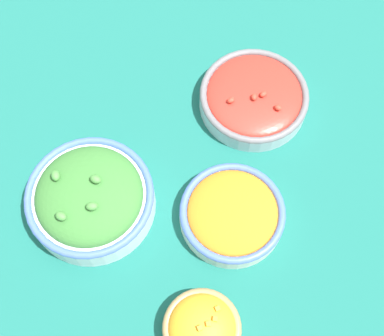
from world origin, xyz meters
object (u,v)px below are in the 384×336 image
bowl_cherry_tomatoes (254,97)px  bowl_broccoli (90,198)px  bowl_carrots (232,213)px  bowl_squash (202,329)px

bowl_cherry_tomatoes → bowl_broccoli: bowl_broccoli is taller
bowl_broccoli → bowl_carrots: size_ratio=1.21×
bowl_cherry_tomatoes → bowl_squash: (-0.38, -0.11, 0.00)m
bowl_carrots → bowl_squash: size_ratio=1.47×
bowl_carrots → bowl_squash: bowl_squash is taller
bowl_carrots → bowl_cherry_tomatoes: bearing=17.7°
bowl_cherry_tomatoes → bowl_broccoli: size_ratio=0.94×
bowl_cherry_tomatoes → bowl_carrots: size_ratio=1.13×
bowl_cherry_tomatoes → bowl_broccoli: bearing=154.9°
bowl_broccoli → bowl_squash: (-0.09, -0.25, -0.01)m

